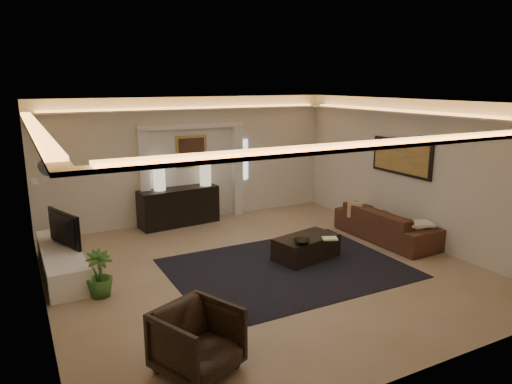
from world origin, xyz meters
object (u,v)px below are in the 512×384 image
console (179,208)px  armchair (197,341)px  sofa (387,224)px  coffee_table (306,248)px

console → armchair: 5.80m
sofa → armchair: bearing=114.4°
sofa → armchair: size_ratio=2.75×
console → armchair: (-1.65, -5.56, -0.02)m
sofa → coffee_table: sofa is taller
console → armchair: bearing=-111.9°
coffee_table → armchair: bearing=-155.0°
console → coffee_table: bearing=-71.7°
sofa → armchair: (-5.14, -2.50, 0.05)m
console → armchair: console is taller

